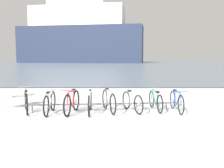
# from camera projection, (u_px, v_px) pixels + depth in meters

# --- Properties ---
(ground) EXTENTS (80.00, 132.00, 0.08)m
(ground) POSITION_uv_depth(u_px,v_px,m) (112.00, 65.00, 59.10)
(ground) COLOR white
(bike_rack) EXTENTS (5.09, 0.49, 0.31)m
(bike_rack) POSITION_uv_depth(u_px,v_px,m) (100.00, 104.00, 8.59)
(bike_rack) COLOR #4C5156
(bike_rack) RESTS_ON ground
(bicycle_0) EXTENTS (0.70, 1.60, 0.84)m
(bicycle_0) POSITION_uv_depth(u_px,v_px,m) (25.00, 101.00, 8.49)
(bicycle_0) COLOR black
(bicycle_0) RESTS_ON ground
(bicycle_1) EXTENTS (0.46, 1.64, 0.80)m
(bicycle_1) POSITION_uv_depth(u_px,v_px,m) (49.00, 103.00, 8.33)
(bicycle_1) COLOR black
(bicycle_1) RESTS_ON ground
(bicycle_2) EXTENTS (0.46, 1.68, 0.84)m
(bicycle_2) POSITION_uv_depth(u_px,v_px,m) (71.00, 102.00, 8.35)
(bicycle_2) COLOR black
(bicycle_2) RESTS_ON ground
(bicycle_3) EXTENTS (0.46, 1.74, 0.81)m
(bicycle_3) POSITION_uv_depth(u_px,v_px,m) (89.00, 102.00, 8.40)
(bicycle_3) COLOR black
(bicycle_3) RESTS_ON ground
(bicycle_4) EXTENTS (0.60, 1.71, 0.83)m
(bicycle_4) POSITION_uv_depth(u_px,v_px,m) (108.00, 101.00, 8.63)
(bicycle_4) COLOR black
(bicycle_4) RESTS_ON ground
(bicycle_5) EXTENTS (0.68, 1.51, 0.76)m
(bicycle_5) POSITION_uv_depth(u_px,v_px,m) (131.00, 102.00, 8.65)
(bicycle_5) COLOR black
(bicycle_5) RESTS_ON ground
(bicycle_6) EXTENTS (0.46, 1.67, 0.75)m
(bicycle_6) POSITION_uv_depth(u_px,v_px,m) (154.00, 101.00, 8.87)
(bicycle_6) COLOR black
(bicycle_6) RESTS_ON ground
(bicycle_7) EXTENTS (0.46, 1.69, 0.77)m
(bicycle_7) POSITION_uv_depth(u_px,v_px,m) (176.00, 101.00, 8.69)
(bicycle_7) COLOR black
(bicycle_7) RESTS_ON ground
(ferry_ship) EXTENTS (41.60, 16.21, 26.81)m
(ferry_ship) POSITION_uv_depth(u_px,v_px,m) (79.00, 35.00, 82.16)
(ferry_ship) COLOR #232D47
(ferry_ship) RESTS_ON ground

